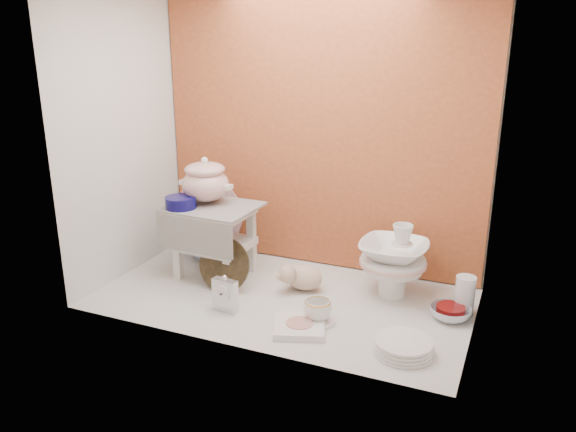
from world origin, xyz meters
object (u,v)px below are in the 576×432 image
(soup_tureen, at_px, (205,180))
(floral_platter, at_px, (209,214))
(step_stool, at_px, (215,241))
(gold_rim_teacup, at_px, (318,310))
(porcelain_tower, at_px, (393,260))
(dinner_plate_stack, at_px, (403,346))
(plush_pig, at_px, (304,277))
(crystal_bowl, at_px, (450,313))
(blue_white_vase, at_px, (207,235))
(mantel_clock, at_px, (225,293))

(soup_tureen, bearing_deg, floral_platter, 119.33)
(step_stool, relative_size, gold_rim_teacup, 3.57)
(soup_tureen, bearing_deg, step_stool, -31.45)
(porcelain_tower, bearing_deg, dinner_plate_stack, -71.40)
(plush_pig, bearing_deg, crystal_bowl, -25.83)
(step_stool, xyz_separation_m, blue_white_vase, (-0.17, 0.20, -0.06))
(step_stool, xyz_separation_m, soup_tureen, (-0.07, 0.04, 0.32))
(gold_rim_teacup, height_order, dinner_plate_stack, gold_rim_teacup)
(soup_tureen, relative_size, plush_pig, 1.19)
(gold_rim_teacup, bearing_deg, floral_platter, 146.19)
(blue_white_vase, relative_size, mantel_clock, 1.52)
(step_stool, relative_size, blue_white_vase, 1.62)
(blue_white_vase, xyz_separation_m, dinner_plate_stack, (1.27, -0.59, -0.11))
(step_stool, xyz_separation_m, gold_rim_teacup, (0.69, -0.29, -0.13))
(blue_white_vase, bearing_deg, crystal_bowl, -8.68)
(blue_white_vase, distance_m, plush_pig, 0.70)
(soup_tureen, relative_size, gold_rim_teacup, 2.32)
(soup_tureen, bearing_deg, plush_pig, -3.51)
(blue_white_vase, height_order, dinner_plate_stack, blue_white_vase)
(crystal_bowl, bearing_deg, blue_white_vase, 171.32)
(floral_platter, xyz_separation_m, porcelain_tower, (1.16, -0.21, -0.03))
(mantel_clock, xyz_separation_m, gold_rim_teacup, (0.44, 0.07, -0.03))
(step_stool, relative_size, plush_pig, 1.83)
(porcelain_tower, bearing_deg, step_stool, -172.40)
(floral_platter, relative_size, dinner_plate_stack, 1.75)
(step_stool, height_order, soup_tureen, soup_tureen)
(floral_platter, xyz_separation_m, blue_white_vase, (0.06, -0.13, -0.08))
(plush_pig, height_order, crystal_bowl, plush_pig)
(crystal_bowl, height_order, porcelain_tower, porcelain_tower)
(soup_tureen, distance_m, dinner_plate_stack, 1.34)
(mantel_clock, bearing_deg, plush_pig, 61.68)
(dinner_plate_stack, relative_size, porcelain_tower, 0.66)
(blue_white_vase, relative_size, crystal_bowl, 1.48)
(blue_white_vase, distance_m, crystal_bowl, 1.42)
(blue_white_vase, bearing_deg, porcelain_tower, -3.78)
(soup_tureen, height_order, plush_pig, soup_tureen)
(floral_platter, bearing_deg, gold_rim_teacup, -33.81)
(soup_tureen, bearing_deg, gold_rim_teacup, -23.32)
(porcelain_tower, bearing_deg, floral_platter, 169.93)
(soup_tureen, distance_m, mantel_clock, 0.66)
(blue_white_vase, distance_m, dinner_plate_stack, 1.40)
(soup_tureen, xyz_separation_m, dinner_plate_stack, (1.17, -0.43, -0.48))
(porcelain_tower, bearing_deg, blue_white_vase, 176.22)
(gold_rim_teacup, bearing_deg, crystal_bowl, 26.16)
(crystal_bowl, bearing_deg, step_stool, 179.20)
(floral_platter, xyz_separation_m, crystal_bowl, (1.47, -0.35, -0.19))
(plush_pig, bearing_deg, gold_rim_teacup, -81.99)
(step_stool, distance_m, plush_pig, 0.52)
(mantel_clock, bearing_deg, blue_white_vase, 134.59)
(step_stool, relative_size, soup_tureen, 1.54)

